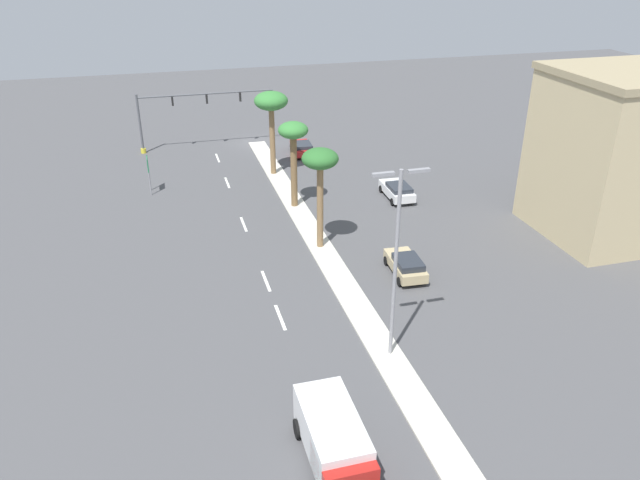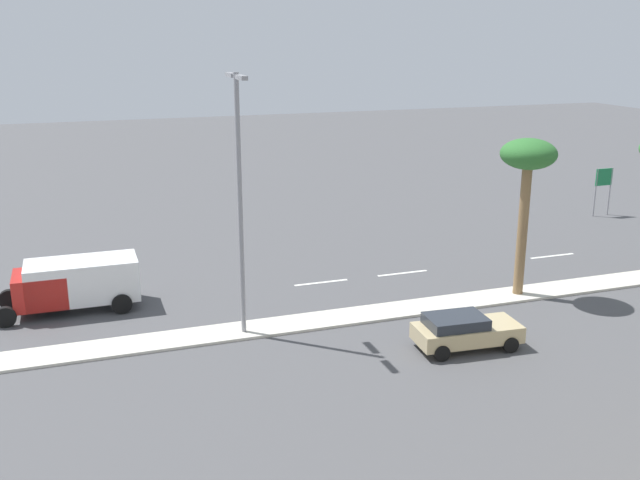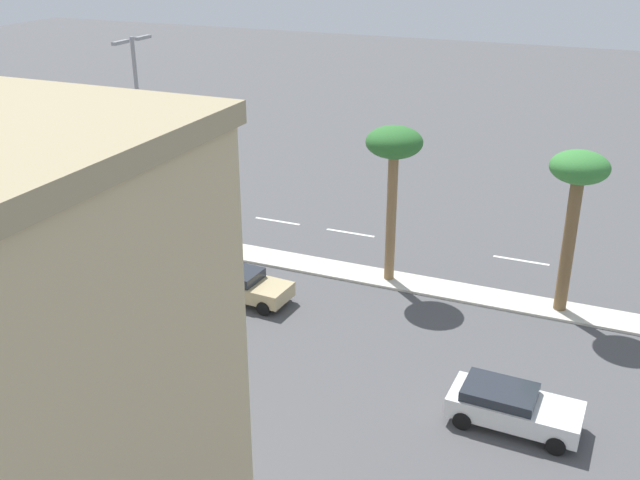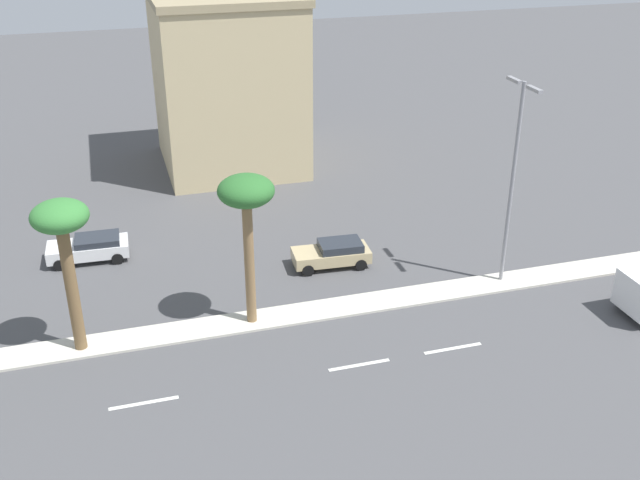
# 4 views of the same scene
# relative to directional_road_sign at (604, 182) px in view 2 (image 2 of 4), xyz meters

# --- Properties ---
(ground_plane) EXTENTS (160.00, 160.00, 0.00)m
(ground_plane) POSITION_rel_directional_road_sign_xyz_m (-11.63, 24.98, -2.31)
(ground_plane) COLOR #4C4C4F
(median_curb) EXTENTS (1.80, 94.93, 0.12)m
(median_curb) POSITION_rel_directional_road_sign_xyz_m (-11.63, 35.53, -2.25)
(median_curb) COLOR beige
(median_curb) RESTS_ON ground
(lane_stripe_far) EXTENTS (0.20, 2.80, 0.01)m
(lane_stripe_far) POSITION_rel_directional_road_sign_xyz_m (-6.85, 8.88, -2.31)
(lane_stripe_far) COLOR silver
(lane_stripe_far) RESTS_ON ground
(lane_stripe_inboard) EXTENTS (0.20, 2.80, 0.01)m
(lane_stripe_inboard) POSITION_rel_directional_road_sign_xyz_m (-6.85, 18.14, -2.31)
(lane_stripe_inboard) COLOR silver
(lane_stripe_inboard) RESTS_ON ground
(lane_stripe_rear) EXTENTS (0.20, 2.80, 0.01)m
(lane_stripe_rear) POSITION_rel_directional_road_sign_xyz_m (-6.85, 22.64, -2.31)
(lane_stripe_rear) COLOR silver
(lane_stripe_rear) RESTS_ON ground
(directional_road_sign) EXTENTS (0.10, 1.32, 3.25)m
(directional_road_sign) POSITION_rel_directional_road_sign_xyz_m (0.00, 0.00, 0.00)
(directional_road_sign) COLOR gray
(directional_road_sign) RESTS_ON ground
(palm_tree_mid) EXTENTS (2.56, 2.56, 7.40)m
(palm_tree_mid) POSITION_rel_directional_road_sign_xyz_m (-11.62, 14.36, 4.04)
(palm_tree_mid) COLOR olive
(palm_tree_mid) RESTS_ON median_curb
(street_lamp_center) EXTENTS (2.90, 0.24, 10.54)m
(street_lamp_center) POSITION_rel_directional_road_sign_xyz_m (-11.85, 27.78, 3.94)
(street_lamp_center) COLOR gray
(street_lamp_center) RESTS_ON median_curb
(sedan_tan_front) EXTENTS (2.15, 4.29, 1.40)m
(sedan_tan_front) POSITION_rel_directional_road_sign_xyz_m (-16.06, 19.83, -1.56)
(sedan_tan_front) COLOR tan
(sedan_tan_front) RESTS_ON ground
(box_truck) EXTENTS (2.52, 6.11, 2.30)m
(box_truck) POSITION_rel_directional_road_sign_xyz_m (-6.70, 34.45, -1.02)
(box_truck) COLOR #B21E19
(box_truck) RESTS_ON ground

